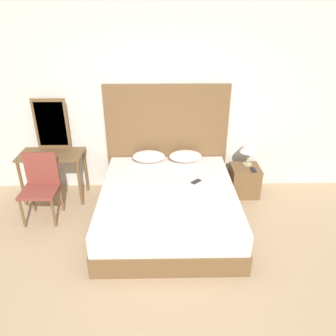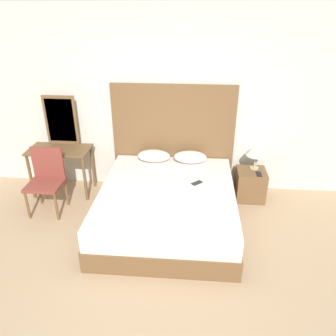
{
  "view_description": "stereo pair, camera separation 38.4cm",
  "coord_description": "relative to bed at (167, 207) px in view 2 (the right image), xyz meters",
  "views": [
    {
      "loc": [
        -0.01,
        -2.46,
        2.67
      ],
      "look_at": [
        0.07,
        1.26,
        0.79
      ],
      "focal_mm": 35.0,
      "sensor_mm": 36.0,
      "label": 1
    },
    {
      "loc": [
        0.38,
        -2.45,
        2.67
      ],
      "look_at": [
        0.07,
        1.26,
        0.79
      ],
      "focal_mm": 35.0,
      "sensor_mm": 36.0,
      "label": 2
    }
  ],
  "objects": [
    {
      "name": "phone_on_nightstand",
      "position": [
        1.27,
        0.65,
        0.2
      ],
      "size": [
        0.07,
        0.15,
        0.01
      ],
      "color": "black",
      "rests_on": "nightstand"
    },
    {
      "name": "headboard",
      "position": [
        0.0,
        1.02,
        0.56
      ],
      "size": [
        1.83,
        0.05,
        1.65
      ],
      "color": "brown",
      "rests_on": "ground_plane"
    },
    {
      "name": "table_lamp",
      "position": [
        1.23,
        0.83,
        0.5
      ],
      "size": [
        0.29,
        0.29,
        0.4
      ],
      "color": "tan",
      "rests_on": "nightstand"
    },
    {
      "name": "pillow_left",
      "position": [
        -0.27,
        0.81,
        0.36
      ],
      "size": [
        0.49,
        0.28,
        0.17
      ],
      "color": "silver",
      "rests_on": "bed"
    },
    {
      "name": "wall_back",
      "position": [
        -0.07,
        1.1,
        1.08
      ],
      "size": [
        10.0,
        0.06,
        2.7
      ],
      "color": "silver",
      "rests_on": "ground_plane"
    },
    {
      "name": "vanity_desk",
      "position": [
        -1.67,
        0.69,
        0.34
      ],
      "size": [
        0.91,
        0.49,
        0.73
      ],
      "color": "brown",
      "rests_on": "ground_plane"
    },
    {
      "name": "ground_plane",
      "position": [
        -0.07,
        -1.16,
        -0.27
      ],
      "size": [
        16.0,
        16.0,
        0.0
      ],
      "primitive_type": "plane",
      "color": "tan"
    },
    {
      "name": "chair",
      "position": [
        -1.7,
        0.23,
        0.25
      ],
      "size": [
        0.47,
        0.44,
        0.91
      ],
      "color": "brown",
      "rests_on": "ground_plane"
    },
    {
      "name": "bed",
      "position": [
        0.0,
        0.0,
        0.0
      ],
      "size": [
        1.75,
        2.0,
        0.54
      ],
      "color": "brown",
      "rests_on": "ground_plane"
    },
    {
      "name": "vanity_mirror",
      "position": [
        -1.67,
        0.91,
        0.84
      ],
      "size": [
        0.48,
        0.03,
        0.74
      ],
      "color": "brown",
      "rests_on": "vanity_desk"
    },
    {
      "name": "nightstand",
      "position": [
        1.19,
        0.75,
        -0.03
      ],
      "size": [
        0.42,
        0.41,
        0.46
      ],
      "color": "brown",
      "rests_on": "ground_plane"
    },
    {
      "name": "pillow_right",
      "position": [
        0.27,
        0.81,
        0.36
      ],
      "size": [
        0.49,
        0.28,
        0.17
      ],
      "color": "silver",
      "rests_on": "bed"
    },
    {
      "name": "phone_on_bed",
      "position": [
        0.38,
        0.18,
        0.28
      ],
      "size": [
        0.16,
        0.15,
        0.01
      ],
      "color": "#232328",
      "rests_on": "bed"
    }
  ]
}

